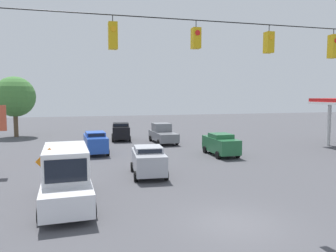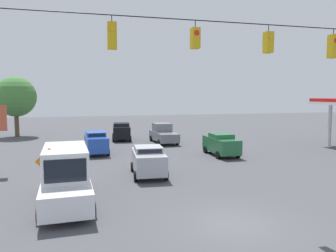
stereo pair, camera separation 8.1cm
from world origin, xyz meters
The scene contains 15 objects.
ground_plane centered at (0.00, 0.00, 0.00)m, with size 140.00×140.00×0.00m, color #47474C.
overhead_signal_span centered at (-0.03, -0.43, 5.60)m, with size 23.46×0.38×8.74m.
sedan_blue_withflow_far centered at (4.71, -17.92, 1.02)m, with size 2.18×4.66×1.96m.
sedan_green_oncoming_far centered at (-5.76, -14.15, 1.00)m, with size 2.03×4.35×1.91m.
pickup_truck_grey_oncoming_deep centered at (-2.73, -22.72, 0.98)m, with size 2.34×5.43×2.12m.
sedan_black_withflow_deep centered at (1.45, -26.04, 1.05)m, with size 2.42×4.36×2.01m.
sedan_silver_withflow_mid centered at (1.77, -8.83, 1.01)m, with size 2.37×4.28×1.93m.
box_truck_white_parked_shoulder centered at (6.73, -4.41, 1.36)m, with size 2.60×6.45×2.75m.
traffic_cone_nearest centered at (6.78, -5.27, 0.32)m, with size 0.43×0.43×0.64m, color orange.
traffic_cone_second centered at (6.77, -7.83, 0.32)m, with size 0.43×0.43×0.64m, color orange.
traffic_cone_third centered at (6.81, -10.66, 0.32)m, with size 0.43×0.43×0.64m, color orange.
traffic_cone_fourth centered at (6.78, -13.31, 0.32)m, with size 0.43×0.43×0.64m, color orange.
traffic_cone_fifth centered at (6.76, -15.81, 0.32)m, with size 0.43×0.43×0.64m, color orange.
work_zone_sign centered at (7.42, -4.00, 1.99)m, with size 1.27×0.06×2.84m.
tree_horizon_left centered at (13.75, -32.54, 5.00)m, with size 5.00×5.00×7.53m.
Camera 1 is at (6.05, 11.80, 5.28)m, focal length 35.00 mm.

